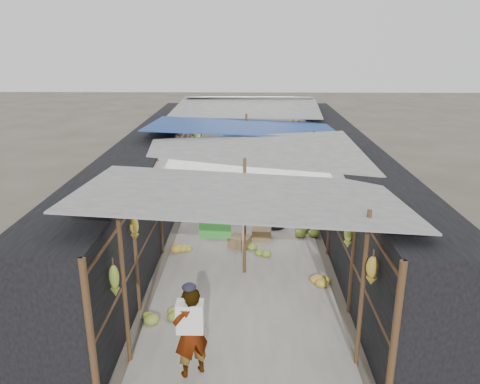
# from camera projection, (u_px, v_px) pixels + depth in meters

# --- Properties ---
(ground) EXTENTS (80.00, 80.00, 0.00)m
(ground) POSITION_uv_depth(u_px,v_px,m) (243.00, 362.00, 7.46)
(ground) COLOR #6B6356
(ground) RESTS_ON ground
(aisle_slab) EXTENTS (3.60, 16.00, 0.02)m
(aisle_slab) POSITION_uv_depth(u_px,v_px,m) (246.00, 216.00, 13.63)
(aisle_slab) COLOR #9E998E
(aisle_slab) RESTS_ON ground
(stall_left) EXTENTS (1.40, 15.00, 2.30)m
(stall_left) POSITION_uv_depth(u_px,v_px,m) (151.00, 178.00, 13.32)
(stall_left) COLOR black
(stall_left) RESTS_ON ground
(stall_right) EXTENTS (1.40, 15.00, 2.30)m
(stall_right) POSITION_uv_depth(u_px,v_px,m) (341.00, 179.00, 13.23)
(stall_right) COLOR black
(stall_right) RESTS_ON ground
(crate_near) EXTENTS (0.60, 0.55, 0.29)m
(crate_near) POSITION_uv_depth(u_px,v_px,m) (240.00, 242.00, 11.52)
(crate_near) COLOR #94724B
(crate_near) RESTS_ON ground
(crate_mid) EXTENTS (0.51, 0.42, 0.29)m
(crate_mid) POSITION_uv_depth(u_px,v_px,m) (262.00, 234.00, 11.98)
(crate_mid) COLOR #94724B
(crate_mid) RESTS_ON ground
(crate_back) EXTENTS (0.58, 0.54, 0.30)m
(crate_back) POSITION_uv_depth(u_px,v_px,m) (208.00, 211.00, 13.61)
(crate_back) COLOR #94724B
(crate_back) RESTS_ON ground
(black_basin) EXTENTS (0.54, 0.54, 0.16)m
(black_basin) POSITION_uv_depth(u_px,v_px,m) (274.00, 225.00, 12.76)
(black_basin) COLOR black
(black_basin) RESTS_ON ground
(vendor_elderly) EXTENTS (0.65, 0.59, 1.49)m
(vendor_elderly) POSITION_uv_depth(u_px,v_px,m) (191.00, 332.00, 6.96)
(vendor_elderly) COLOR silver
(vendor_elderly) RESTS_ON ground
(shopper_blue) EXTENTS (0.95, 0.80, 1.72)m
(shopper_blue) POSITION_uv_depth(u_px,v_px,m) (245.00, 187.00, 13.43)
(shopper_blue) COLOR #1F449B
(shopper_blue) RESTS_ON ground
(vendor_seated) EXTENTS (0.38, 0.63, 0.95)m
(vendor_seated) POSITION_uv_depth(u_px,v_px,m) (309.00, 214.00, 12.41)
(vendor_seated) COLOR #48453F
(vendor_seated) RESTS_ON ground
(market_canopy) EXTENTS (5.62, 15.20, 2.77)m
(market_canopy) POSITION_uv_depth(u_px,v_px,m) (247.00, 132.00, 13.20)
(market_canopy) COLOR brown
(market_canopy) RESTS_ON ground
(hanging_bananas) EXTENTS (3.95, 13.79, 0.85)m
(hanging_bananas) POSITION_uv_depth(u_px,v_px,m) (238.00, 159.00, 13.33)
(hanging_bananas) COLOR olive
(hanging_bananas) RESTS_ON ground
(floor_bananas) EXTENTS (3.86, 10.42, 0.35)m
(floor_bananas) POSITION_uv_depth(u_px,v_px,m) (242.00, 212.00, 13.52)
(floor_bananas) COLOR #B4942E
(floor_bananas) RESTS_ON ground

